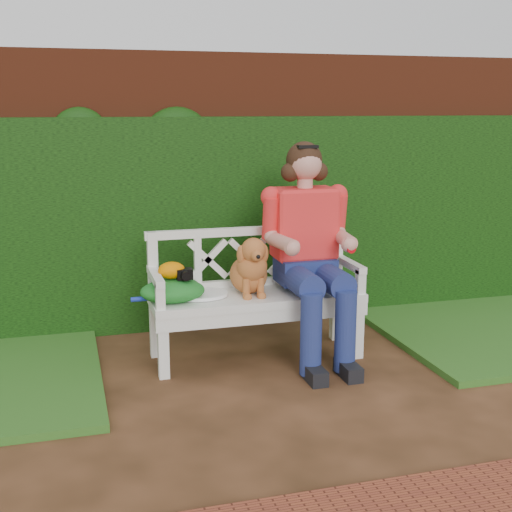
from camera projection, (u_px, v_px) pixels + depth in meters
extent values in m
plane|color=black|center=(291.00, 403.00, 4.19)|extent=(60.00, 60.00, 0.00)
cube|color=maroon|center=(220.00, 189.00, 5.74)|extent=(10.00, 0.30, 2.20)
cube|color=#1F5D11|center=(227.00, 222.00, 5.59)|extent=(10.00, 0.18, 1.70)
cube|color=black|center=(184.00, 274.00, 4.65)|extent=(0.11, 0.08, 0.07)
ellipsoid|color=orange|center=(171.00, 270.00, 4.65)|extent=(0.21, 0.18, 0.12)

